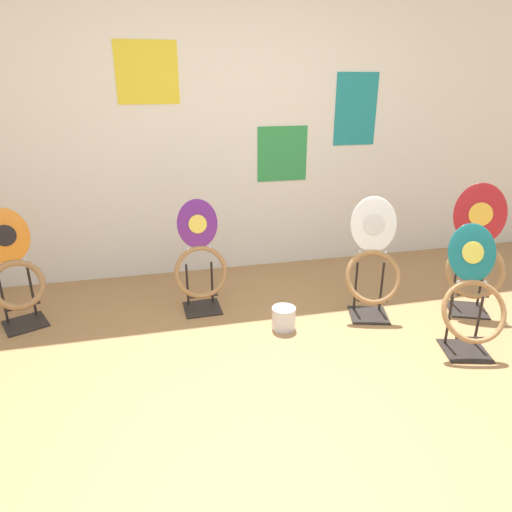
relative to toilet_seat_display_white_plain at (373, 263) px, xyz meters
The scene contains 8 objects.
ground_plane 1.35m from the toilet_seat_display_white_plain, 126.71° to the right, with size 14.00×14.00×0.00m, color #A37547.
wall_back 1.67m from the toilet_seat_display_white_plain, 122.63° to the left, with size 8.00×0.07×2.60m.
toilet_seat_display_white_plain is the anchor object (origin of this frame).
toilet_seat_display_crimson_swirl 0.80m from the toilet_seat_display_white_plain, ahead, with size 0.48×0.41×0.98m.
toilet_seat_display_purple_note 1.29m from the toilet_seat_display_white_plain, 162.76° to the left, with size 0.41×0.29×0.87m.
toilet_seat_display_orange_sun 2.58m from the toilet_seat_display_white_plain, 169.83° to the left, with size 0.45×0.43×0.85m.
toilet_seat_display_teal_sax 0.72m from the toilet_seat_display_white_plain, 56.49° to the right, with size 0.46×0.45×0.83m.
paint_can 0.77m from the toilet_seat_display_white_plain, behind, with size 0.17×0.17×0.17m.
Camera 1 is at (-0.78, -1.80, 1.68)m, focal length 32.00 mm.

